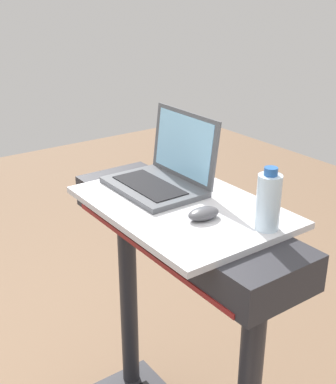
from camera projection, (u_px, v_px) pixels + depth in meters
The scene contains 4 objects.
desk_board at pixel (181, 206), 1.57m from camera, with size 0.66×0.46×0.02m, color silver.
laptop at pixel (163, 173), 1.67m from camera, with size 0.32×0.25×0.24m.
computer_mouse at pixel (204, 213), 1.46m from camera, with size 0.06×0.10×0.03m, color #4C4C51.
water_bottle at pixel (268, 201), 1.38m from camera, with size 0.07×0.07×0.18m.
Camera 1 is at (1.14, -0.17, 1.73)m, focal length 47.71 mm.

